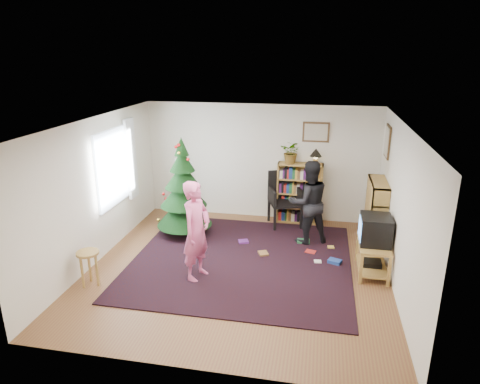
% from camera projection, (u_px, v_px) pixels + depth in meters
% --- Properties ---
extents(floor, '(5.00, 5.00, 0.00)m').
position_uv_depth(floor, '(238.00, 268.00, 7.33)').
color(floor, brown).
rests_on(floor, ground).
extents(ceiling, '(5.00, 5.00, 0.00)m').
position_uv_depth(ceiling, '(238.00, 123.00, 6.54)').
color(ceiling, white).
rests_on(ceiling, wall_back).
extents(wall_back, '(5.00, 0.02, 2.50)m').
position_uv_depth(wall_back, '(260.00, 162.00, 9.26)').
color(wall_back, silver).
rests_on(wall_back, floor).
extents(wall_front, '(5.00, 0.02, 2.50)m').
position_uv_depth(wall_front, '(194.00, 275.00, 4.60)').
color(wall_front, silver).
rests_on(wall_front, floor).
extents(wall_left, '(0.02, 5.00, 2.50)m').
position_uv_depth(wall_left, '(96.00, 191.00, 7.38)').
color(wall_left, silver).
rests_on(wall_left, floor).
extents(wall_right, '(0.02, 5.00, 2.50)m').
position_uv_depth(wall_right, '(400.00, 210.00, 6.48)').
color(wall_right, silver).
rests_on(wall_right, floor).
extents(rug, '(3.80, 3.60, 0.02)m').
position_uv_depth(rug, '(242.00, 260.00, 7.60)').
color(rug, black).
rests_on(rug, floor).
extents(window_pane, '(0.04, 1.20, 1.40)m').
position_uv_depth(window_pane, '(113.00, 168.00, 7.86)').
color(window_pane, silver).
rests_on(window_pane, wall_left).
extents(curtain, '(0.06, 0.35, 1.60)m').
position_uv_depth(curtain, '(131.00, 159.00, 8.50)').
color(curtain, white).
rests_on(curtain, wall_left).
extents(picture_back, '(0.55, 0.03, 0.42)m').
position_uv_depth(picture_back, '(316.00, 132.00, 8.81)').
color(picture_back, '#4C3319').
rests_on(picture_back, wall_back).
extents(picture_right, '(0.03, 0.50, 0.60)m').
position_uv_depth(picture_right, '(388.00, 142.00, 7.90)').
color(picture_right, '#4C3319').
rests_on(picture_right, wall_right).
extents(christmas_tree, '(1.10, 1.10, 1.99)m').
position_uv_depth(christmas_tree, '(184.00, 195.00, 8.45)').
color(christmas_tree, '#3F2816').
rests_on(christmas_tree, rug).
extents(bookshelf_back, '(0.95, 0.30, 1.30)m').
position_uv_depth(bookshelf_back, '(299.00, 192.00, 9.14)').
color(bookshelf_back, '#A27F3A').
rests_on(bookshelf_back, floor).
extents(bookshelf_right, '(0.30, 0.95, 1.30)m').
position_uv_depth(bookshelf_right, '(376.00, 214.00, 7.94)').
color(bookshelf_right, '#A27F3A').
rests_on(bookshelf_right, floor).
extents(tv_stand, '(0.49, 0.88, 0.55)m').
position_uv_depth(tv_stand, '(373.00, 255.00, 7.09)').
color(tv_stand, '#A27F3A').
rests_on(tv_stand, floor).
extents(crt_tv, '(0.49, 0.53, 0.46)m').
position_uv_depth(crt_tv, '(375.00, 230.00, 6.95)').
color(crt_tv, black).
rests_on(crt_tv, tv_stand).
extents(armchair, '(0.80, 0.81, 1.14)m').
position_uv_depth(armchair, '(286.00, 196.00, 9.07)').
color(armchair, black).
rests_on(armchair, rug).
extents(stool, '(0.35, 0.35, 0.58)m').
position_uv_depth(stool, '(88.00, 259.00, 6.67)').
color(stool, '#A27F3A').
rests_on(stool, floor).
extents(person_standing, '(0.55, 0.69, 1.65)m').
position_uv_depth(person_standing, '(196.00, 231.00, 6.79)').
color(person_standing, '#D65589').
rests_on(person_standing, rug).
extents(person_by_chair, '(0.97, 0.87, 1.63)m').
position_uv_depth(person_by_chair, '(308.00, 202.00, 8.10)').
color(person_by_chair, black).
rests_on(person_by_chair, rug).
extents(potted_plant, '(0.52, 0.49, 0.48)m').
position_uv_depth(potted_plant, '(292.00, 152.00, 8.90)').
color(potted_plant, gray).
rests_on(potted_plant, bookshelf_back).
extents(table_lamp, '(0.25, 0.25, 0.34)m').
position_uv_depth(table_lamp, '(316.00, 154.00, 8.82)').
color(table_lamp, '#A57F33').
rests_on(table_lamp, bookshelf_back).
extents(floor_clutter, '(1.92, 0.99, 0.08)m').
position_uv_depth(floor_clutter, '(300.00, 250.00, 7.89)').
color(floor_clutter, '#A51E19').
rests_on(floor_clutter, rug).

